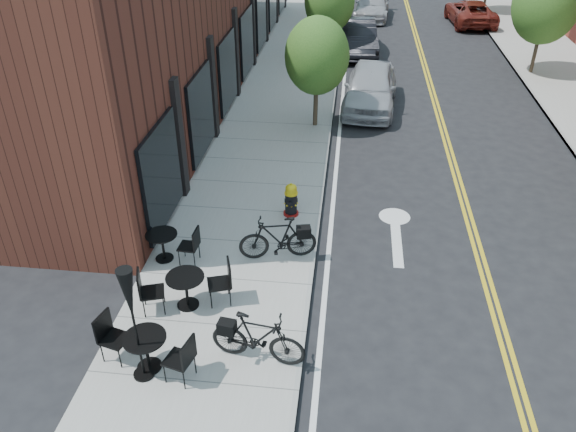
{
  "coord_description": "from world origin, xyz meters",
  "views": [
    {
      "loc": [
        0.58,
        -9.82,
        8.25
      ],
      "look_at": [
        -0.71,
        1.43,
        1.0
      ],
      "focal_mm": 35.0,
      "sensor_mm": 36.0,
      "label": 1
    }
  ],
  "objects_px": {
    "bistro_set_a": "(146,348)",
    "fire_hydrant": "(291,200)",
    "bicycle_right": "(258,338)",
    "parked_car_a": "(371,87)",
    "bicycle_left": "(278,238)",
    "bistro_set_c": "(162,243)",
    "bistro_set_b": "(186,287)",
    "parked_car_far": "(470,12)",
    "parked_car_c": "(372,6)",
    "parked_car_b": "(358,37)",
    "patio_umbrella": "(130,302)"
  },
  "relations": [
    {
      "from": "parked_car_b",
      "to": "bistro_set_c",
      "type": "bearing_deg",
      "value": -109.04
    },
    {
      "from": "bicycle_right",
      "to": "bistro_set_b",
      "type": "relative_size",
      "value": 0.95
    },
    {
      "from": "bistro_set_a",
      "to": "parked_car_b",
      "type": "xyz_separation_m",
      "value": [
        3.67,
        21.19,
        0.16
      ]
    },
    {
      "from": "bistro_set_c",
      "to": "parked_car_b",
      "type": "height_order",
      "value": "parked_car_b"
    },
    {
      "from": "bistro_set_b",
      "to": "parked_car_c",
      "type": "height_order",
      "value": "parked_car_c"
    },
    {
      "from": "bistro_set_c",
      "to": "parked_car_c",
      "type": "distance_m",
      "value": 25.88
    },
    {
      "from": "bicycle_left",
      "to": "parked_car_far",
      "type": "bearing_deg",
      "value": 148.73
    },
    {
      "from": "bistro_set_a",
      "to": "parked_car_b",
      "type": "bearing_deg",
      "value": 95.3
    },
    {
      "from": "parked_car_b",
      "to": "parked_car_c",
      "type": "height_order",
      "value": "parked_car_b"
    },
    {
      "from": "bicycle_right",
      "to": "parked_car_c",
      "type": "bearing_deg",
      "value": 2.91
    },
    {
      "from": "parked_car_b",
      "to": "parked_car_far",
      "type": "xyz_separation_m",
      "value": [
        6.45,
        6.53,
        -0.1
      ]
    },
    {
      "from": "fire_hydrant",
      "to": "bistro_set_a",
      "type": "distance_m",
      "value": 6.04
    },
    {
      "from": "fire_hydrant",
      "to": "parked_car_far",
      "type": "distance_m",
      "value": 23.47
    },
    {
      "from": "bicycle_left",
      "to": "parked_car_b",
      "type": "bearing_deg",
      "value": 161.92
    },
    {
      "from": "fire_hydrant",
      "to": "parked_car_b",
      "type": "relative_size",
      "value": 0.2
    },
    {
      "from": "bicycle_right",
      "to": "bistro_set_b",
      "type": "bearing_deg",
      "value": 60.23
    },
    {
      "from": "parked_car_a",
      "to": "parked_car_far",
      "type": "distance_m",
      "value": 14.95
    },
    {
      "from": "bicycle_right",
      "to": "fire_hydrant",
      "type": "bearing_deg",
      "value": 7.36
    },
    {
      "from": "parked_car_far",
      "to": "bicycle_right",
      "type": "bearing_deg",
      "value": 69.2
    },
    {
      "from": "bicycle_left",
      "to": "parked_car_b",
      "type": "distance_m",
      "value": 17.56
    },
    {
      "from": "bistro_set_c",
      "to": "patio_umbrella",
      "type": "distance_m",
      "value": 3.82
    },
    {
      "from": "bicycle_right",
      "to": "bistro_set_c",
      "type": "height_order",
      "value": "bicycle_right"
    },
    {
      "from": "parked_car_c",
      "to": "bicycle_left",
      "type": "bearing_deg",
      "value": -91.47
    },
    {
      "from": "bistro_set_c",
      "to": "bicycle_left",
      "type": "bearing_deg",
      "value": 11.58
    },
    {
      "from": "patio_umbrella",
      "to": "parked_car_a",
      "type": "bearing_deg",
      "value": 73.24
    },
    {
      "from": "bistro_set_b",
      "to": "parked_car_b",
      "type": "xyz_separation_m",
      "value": [
        3.4,
        19.4,
        0.16
      ]
    },
    {
      "from": "parked_car_a",
      "to": "parked_car_b",
      "type": "bearing_deg",
      "value": 99.07
    },
    {
      "from": "parked_car_far",
      "to": "patio_umbrella",
      "type": "bearing_deg",
      "value": 65.72
    },
    {
      "from": "bistro_set_a",
      "to": "bistro_set_c",
      "type": "height_order",
      "value": "bistro_set_a"
    },
    {
      "from": "patio_umbrella",
      "to": "parked_car_b",
      "type": "bearing_deg",
      "value": 80.16
    },
    {
      "from": "bicycle_right",
      "to": "parked_car_far",
      "type": "distance_m",
      "value": 28.46
    },
    {
      "from": "bistro_set_a",
      "to": "fire_hydrant",
      "type": "bearing_deg",
      "value": 85.12
    },
    {
      "from": "fire_hydrant",
      "to": "parked_car_far",
      "type": "relative_size",
      "value": 0.19
    },
    {
      "from": "parked_car_c",
      "to": "parked_car_far",
      "type": "distance_m",
      "value": 5.73
    },
    {
      "from": "bicycle_right",
      "to": "parked_car_a",
      "type": "relative_size",
      "value": 0.38
    },
    {
      "from": "bistro_set_a",
      "to": "bistro_set_b",
      "type": "height_order",
      "value": "bistro_set_b"
    },
    {
      "from": "bicycle_right",
      "to": "bistro_set_b",
      "type": "distance_m",
      "value": 2.22
    },
    {
      "from": "bicycle_right",
      "to": "patio_umbrella",
      "type": "distance_m",
      "value": 2.47
    },
    {
      "from": "bicycle_right",
      "to": "bistro_set_b",
      "type": "height_order",
      "value": "bicycle_right"
    },
    {
      "from": "bistro_set_b",
      "to": "parked_car_far",
      "type": "xyz_separation_m",
      "value": [
        9.85,
        25.94,
        0.05
      ]
    },
    {
      "from": "bicycle_right",
      "to": "parked_car_far",
      "type": "xyz_separation_m",
      "value": [
        8.09,
        27.29,
        0.01
      ]
    },
    {
      "from": "bicycle_right",
      "to": "parked_car_a",
      "type": "height_order",
      "value": "parked_car_a"
    },
    {
      "from": "bistro_set_a",
      "to": "parked_car_a",
      "type": "xyz_separation_m",
      "value": [
        4.23,
        13.98,
        0.19
      ]
    },
    {
      "from": "bicycle_left",
      "to": "bistro_set_c",
      "type": "distance_m",
      "value": 2.73
    },
    {
      "from": "bistro_set_b",
      "to": "parked_car_a",
      "type": "height_order",
      "value": "parked_car_a"
    },
    {
      "from": "bistro_set_a",
      "to": "parked_car_a",
      "type": "bearing_deg",
      "value": 88.3
    },
    {
      "from": "bistro_set_b",
      "to": "patio_umbrella",
      "type": "relative_size",
      "value": 0.78
    },
    {
      "from": "bicycle_right",
      "to": "parked_car_c",
      "type": "xyz_separation_m",
      "value": [
        2.45,
        28.26,
        0.03
      ]
    },
    {
      "from": "parked_car_far",
      "to": "bistro_set_a",
      "type": "bearing_deg",
      "value": 65.68
    },
    {
      "from": "bistro_set_a",
      "to": "parked_car_far",
      "type": "distance_m",
      "value": 29.51
    }
  ]
}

